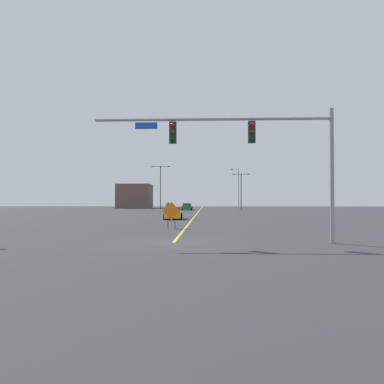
# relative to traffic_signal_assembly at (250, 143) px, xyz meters

# --- Properties ---
(ground) EXTENTS (214.20, 214.20, 0.00)m
(ground) POSITION_rel_traffic_signal_assembly_xyz_m (-3.75, 0.01, -4.87)
(ground) COLOR #38383A
(road_centre_stripe) EXTENTS (0.16, 119.00, 0.01)m
(road_centre_stripe) POSITION_rel_traffic_signal_assembly_xyz_m (-3.75, 59.51, -4.86)
(road_centre_stripe) COLOR yellow
(road_centre_stripe) RESTS_ON ground
(traffic_signal_assembly) EXTENTS (11.63, 0.44, 6.51)m
(traffic_signal_assembly) POSITION_rel_traffic_signal_assembly_xyz_m (0.00, 0.00, 0.00)
(traffic_signal_assembly) COLOR gray
(traffic_signal_assembly) RESTS_ON ground
(street_lamp_near_left) EXTENTS (3.34, 0.24, 7.30)m
(street_lamp_near_left) POSITION_rel_traffic_signal_assembly_xyz_m (4.48, 59.48, -0.50)
(street_lamp_near_left) COLOR black
(street_lamp_near_left) RESTS_ON ground
(street_lamp_far_left) EXTENTS (3.99, 0.24, 9.41)m
(street_lamp_far_left) POSITION_rel_traffic_signal_assembly_xyz_m (-12.31, 65.81, 0.65)
(street_lamp_far_left) COLOR black
(street_lamp_far_left) RESTS_ON ground
(street_lamp_far_right) EXTENTS (1.81, 0.24, 9.13)m
(street_lamp_far_right) POSITION_rel_traffic_signal_assembly_xyz_m (4.71, 70.52, 0.11)
(street_lamp_far_right) COLOR gray
(street_lamp_far_right) RESTS_ON ground
(construction_sign_right_lane) EXTENTS (1.11, 0.06, 1.69)m
(construction_sign_right_lane) POSITION_rel_traffic_signal_assembly_xyz_m (-9.37, 53.11, -3.82)
(construction_sign_right_lane) COLOR orange
(construction_sign_right_lane) RESTS_ON ground
(construction_sign_left_shoulder) EXTENTS (1.33, 0.20, 1.94)m
(construction_sign_left_shoulder) POSITION_rel_traffic_signal_assembly_xyz_m (-4.73, 9.59, -3.67)
(construction_sign_left_shoulder) COLOR orange
(construction_sign_left_shoulder) RESTS_ON ground
(car_yellow_approaching) EXTENTS (2.12, 4.56, 1.31)m
(car_yellow_approaching) POSITION_rel_traffic_signal_assembly_xyz_m (-5.83, 23.52, -4.26)
(car_yellow_approaching) COLOR gold
(car_yellow_approaching) RESTS_ON ground
(car_green_distant) EXTENTS (2.09, 3.92, 1.39)m
(car_green_distant) POSITION_rel_traffic_signal_assembly_xyz_m (-6.29, 60.27, -4.22)
(car_green_distant) COLOR #196B38
(car_green_distant) RESTS_ON ground
(roadside_building_west) EXTENTS (8.01, 8.08, 5.95)m
(roadside_building_west) POSITION_rel_traffic_signal_assembly_xyz_m (-20.24, 78.32, -1.89)
(roadside_building_west) COLOR brown
(roadside_building_west) RESTS_ON ground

